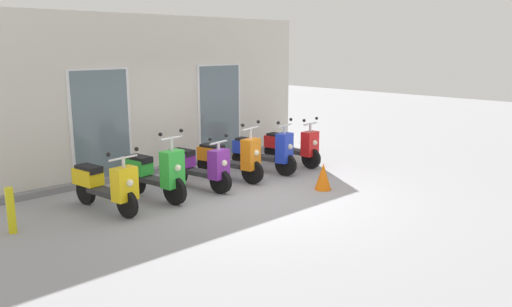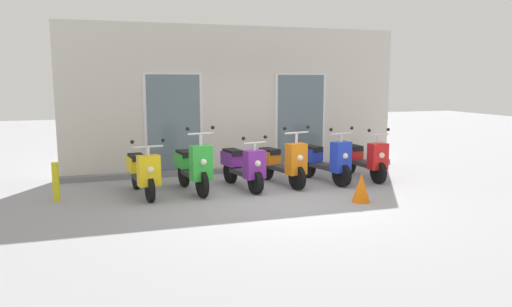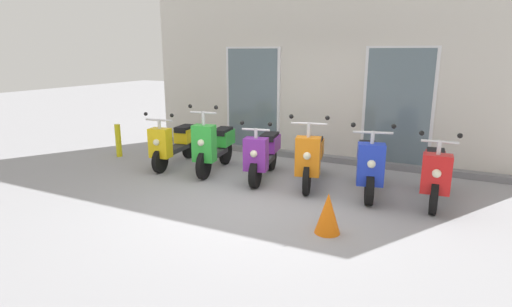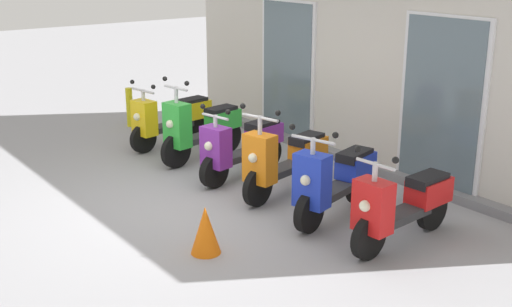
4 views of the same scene
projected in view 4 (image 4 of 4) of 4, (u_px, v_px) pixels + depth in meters
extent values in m
plane|color=#939399|center=(196.00, 203.00, 8.20)|extent=(40.00, 40.00, 0.00)
cube|color=beige|center=(365.00, 49.00, 9.38)|extent=(7.96, 0.30, 3.37)
cube|color=slate|center=(348.00, 159.00, 9.72)|extent=(7.96, 0.20, 0.12)
cube|color=silver|center=(288.00, 72.00, 10.60)|extent=(1.30, 0.04, 2.30)
cube|color=slate|center=(287.00, 72.00, 10.59)|extent=(1.18, 0.02, 2.22)
cube|color=silver|center=(441.00, 106.00, 8.28)|extent=(1.30, 0.04, 2.30)
cube|color=slate|center=(440.00, 106.00, 8.27)|extent=(1.18, 0.02, 2.22)
cylinder|color=black|center=(143.00, 139.00, 10.16)|extent=(0.15, 0.46, 0.45)
cylinder|color=black|center=(199.00, 125.00, 10.94)|extent=(0.15, 0.46, 0.45)
cube|color=#2D2D30|center=(172.00, 126.00, 10.52)|extent=(0.36, 0.74, 0.09)
cube|color=yellow|center=(144.00, 118.00, 10.09)|extent=(0.41, 0.29, 0.54)
sphere|color=#F2EFCC|center=(137.00, 117.00, 9.99)|extent=(0.12, 0.12, 0.12)
cube|color=yellow|center=(194.00, 109.00, 10.78)|extent=(0.37, 0.56, 0.28)
cube|color=black|center=(192.00, 101.00, 10.71)|extent=(0.33, 0.51, 0.11)
cylinder|color=silver|center=(143.00, 96.00, 9.98)|extent=(0.06, 0.06, 0.20)
cylinder|color=silver|center=(143.00, 91.00, 9.96)|extent=(0.54, 0.11, 0.04)
sphere|color=black|center=(153.00, 87.00, 9.75)|extent=(0.07, 0.07, 0.07)
sphere|color=black|center=(132.00, 82.00, 10.11)|extent=(0.07, 0.07, 0.07)
cylinder|color=black|center=(176.00, 151.00, 9.45)|extent=(0.17, 0.51, 0.51)
cylinder|color=black|center=(228.00, 137.00, 10.18)|extent=(0.17, 0.51, 0.51)
cube|color=#2D2D30|center=(203.00, 137.00, 9.78)|extent=(0.36, 0.68, 0.09)
cube|color=green|center=(177.00, 125.00, 9.37)|extent=(0.41, 0.30, 0.65)
sphere|color=#F2EFCC|center=(170.00, 124.00, 9.26)|extent=(0.12, 0.12, 0.12)
cube|color=green|center=(223.00, 119.00, 10.02)|extent=(0.38, 0.56, 0.28)
cube|color=black|center=(221.00, 111.00, 9.95)|extent=(0.33, 0.52, 0.11)
cylinder|color=silver|center=(176.00, 96.00, 9.24)|extent=(0.06, 0.06, 0.26)
cylinder|color=silver|center=(176.00, 88.00, 9.20)|extent=(0.48, 0.11, 0.04)
sphere|color=black|center=(187.00, 83.00, 9.01)|extent=(0.07, 0.07, 0.07)
sphere|color=black|center=(165.00, 79.00, 9.33)|extent=(0.07, 0.07, 0.07)
cylinder|color=black|center=(214.00, 171.00, 8.67)|extent=(0.20, 0.47, 0.45)
cylinder|color=black|center=(269.00, 153.00, 9.46)|extent=(0.20, 0.47, 0.45)
cube|color=#2D2D30|center=(243.00, 155.00, 9.04)|extent=(0.39, 0.72, 0.09)
cube|color=purple|center=(216.00, 147.00, 8.60)|extent=(0.42, 0.31, 0.54)
sphere|color=#F2EFCC|center=(209.00, 146.00, 8.50)|extent=(0.12, 0.12, 0.12)
cube|color=purple|center=(264.00, 134.00, 9.30)|extent=(0.39, 0.57, 0.28)
cube|color=black|center=(262.00, 125.00, 9.23)|extent=(0.35, 0.52, 0.11)
cylinder|color=silver|center=(215.00, 122.00, 8.50)|extent=(0.06, 0.06, 0.18)
cylinder|color=silver|center=(215.00, 117.00, 8.48)|extent=(0.46, 0.12, 0.04)
sphere|color=black|center=(228.00, 112.00, 8.30)|extent=(0.07, 0.07, 0.07)
sphere|color=black|center=(203.00, 106.00, 8.60)|extent=(0.07, 0.07, 0.07)
cylinder|color=black|center=(258.00, 187.00, 8.03)|extent=(0.19, 0.50, 0.49)
cylinder|color=black|center=(312.00, 165.00, 8.88)|extent=(0.19, 0.50, 0.49)
cube|color=#2D2D30|center=(286.00, 168.00, 8.43)|extent=(0.41, 0.76, 0.09)
cube|color=orange|center=(260.00, 158.00, 7.95)|extent=(0.42, 0.32, 0.61)
sphere|color=#F2EFCC|center=(253.00, 158.00, 7.85)|extent=(0.12, 0.12, 0.12)
cube|color=orange|center=(308.00, 148.00, 8.73)|extent=(0.41, 0.57, 0.28)
cube|color=black|center=(307.00, 139.00, 8.66)|extent=(0.36, 0.53, 0.11)
cylinder|color=silver|center=(260.00, 126.00, 7.83)|extent=(0.06, 0.06, 0.25)
cylinder|color=silver|center=(260.00, 118.00, 7.80)|extent=(0.54, 0.16, 0.04)
sphere|color=black|center=(278.00, 113.00, 7.60)|extent=(0.07, 0.07, 0.07)
sphere|color=black|center=(243.00, 106.00, 7.94)|extent=(0.07, 0.07, 0.07)
cylinder|color=black|center=(309.00, 212.00, 7.29)|extent=(0.23, 0.48, 0.47)
cylinder|color=black|center=(359.00, 185.00, 8.13)|extent=(0.23, 0.48, 0.47)
cube|color=#2D2D30|center=(336.00, 190.00, 7.68)|extent=(0.43, 0.74, 0.09)
cube|color=#1E38C6|center=(312.00, 180.00, 7.21)|extent=(0.43, 0.33, 0.62)
sphere|color=#F2EFCC|center=(306.00, 180.00, 7.10)|extent=(0.12, 0.12, 0.12)
cube|color=#1E38C6|center=(356.00, 165.00, 7.97)|extent=(0.42, 0.58, 0.28)
cube|color=black|center=(355.00, 155.00, 7.90)|extent=(0.37, 0.53, 0.11)
cylinder|color=silver|center=(313.00, 147.00, 7.10)|extent=(0.06, 0.06, 0.20)
cylinder|color=silver|center=(313.00, 140.00, 7.07)|extent=(0.55, 0.18, 0.04)
sphere|color=black|center=(335.00, 135.00, 6.88)|extent=(0.07, 0.07, 0.07)
sphere|color=black|center=(292.00, 127.00, 7.21)|extent=(0.07, 0.07, 0.07)
cylinder|color=black|center=(369.00, 238.00, 6.65)|extent=(0.13, 0.48, 0.47)
cylinder|color=black|center=(432.00, 210.00, 7.36)|extent=(0.13, 0.48, 0.47)
cube|color=#2D2D30|center=(403.00, 214.00, 6.98)|extent=(0.31, 0.71, 0.09)
cube|color=red|center=(373.00, 206.00, 6.58)|extent=(0.40, 0.27, 0.55)
sphere|color=#F2EFCC|center=(365.00, 206.00, 6.48)|extent=(0.12, 0.12, 0.12)
cube|color=red|center=(429.00, 191.00, 7.22)|extent=(0.34, 0.54, 0.28)
cube|color=black|center=(428.00, 180.00, 7.15)|extent=(0.30, 0.50, 0.11)
cylinder|color=silver|center=(375.00, 173.00, 6.47)|extent=(0.06, 0.06, 0.22)
cylinder|color=silver|center=(375.00, 164.00, 6.44)|extent=(0.47, 0.07, 0.04)
sphere|color=black|center=(395.00, 160.00, 6.24)|extent=(0.07, 0.07, 0.07)
sphere|color=black|center=(358.00, 149.00, 6.58)|extent=(0.07, 0.07, 0.07)
cylinder|color=yellow|center=(130.00, 107.00, 11.65)|extent=(0.12, 0.12, 0.70)
cone|color=orange|center=(205.00, 230.00, 6.78)|extent=(0.32, 0.32, 0.52)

